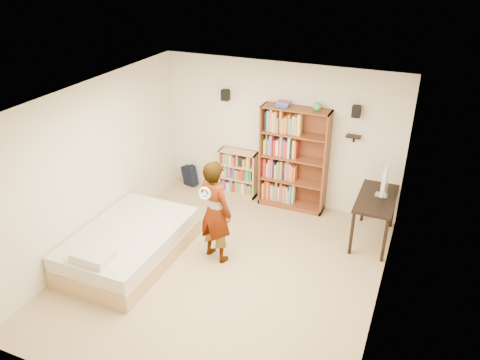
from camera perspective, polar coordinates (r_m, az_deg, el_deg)
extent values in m
cube|color=tan|center=(7.32, -1.94, -11.03)|extent=(4.50, 5.00, 0.01)
cube|color=beige|center=(8.70, 4.88, 5.58)|extent=(4.50, 0.02, 2.70)
cube|color=beige|center=(4.85, -15.14, -14.83)|extent=(4.50, 0.02, 2.70)
cube|color=beige|center=(7.72, -17.45, 1.50)|extent=(0.02, 5.00, 2.70)
cube|color=beige|center=(6.10, 17.52, -5.62)|extent=(0.02, 5.00, 2.70)
cube|color=white|center=(6.05, -2.34, 9.57)|extent=(4.50, 5.00, 0.02)
cube|color=silver|center=(8.28, 5.18, 14.04)|extent=(4.50, 0.06, 0.06)
cube|color=silver|center=(4.13, -17.06, -0.71)|extent=(4.50, 0.06, 0.06)
cube|color=silver|center=(7.26, -18.71, 10.91)|extent=(0.06, 5.00, 0.06)
cube|color=silver|center=(5.53, 19.08, 6.06)|extent=(0.06, 5.00, 0.06)
cube|color=black|center=(8.76, -1.79, 10.32)|extent=(0.14, 0.12, 0.20)
cube|color=black|center=(8.09, 14.00, 8.12)|extent=(0.14, 0.12, 0.20)
cube|color=black|center=(8.25, 13.67, 5.18)|extent=(0.25, 0.16, 0.02)
imported|color=black|center=(7.17, -3.06, -3.85)|extent=(0.71, 0.57, 1.68)
torus|color=silver|center=(6.69, -4.33, -1.65)|extent=(0.19, 0.07, 0.20)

